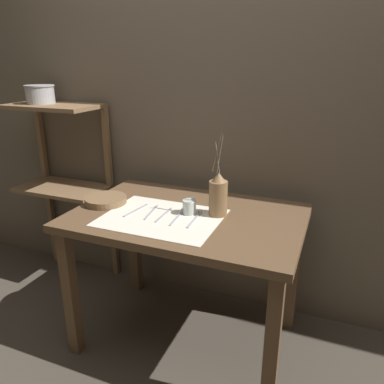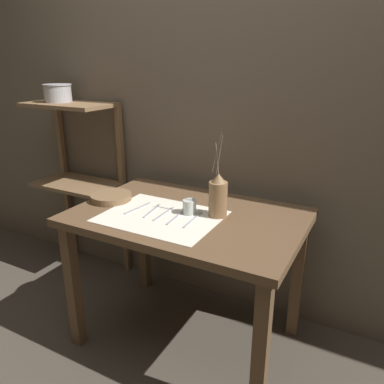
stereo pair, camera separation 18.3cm
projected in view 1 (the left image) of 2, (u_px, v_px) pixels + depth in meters
ground_plane at (188, 336)px, 2.14m from camera, size 12.00×12.00×0.00m
stone_wall_back at (220, 113)px, 2.17m from camera, size 7.00×0.06×2.40m
wooden_table at (187, 233)px, 1.92m from camera, size 1.15×0.76×0.76m
wooden_shelf_unit at (63, 160)px, 2.48m from camera, size 0.59×0.33×1.23m
linen_cloth at (162, 218)px, 1.83m from camera, size 0.57×0.44×0.00m
pitcher_with_flowers at (218, 196)px, 1.83m from camera, size 0.09×0.09×0.42m
wooden_bowl at (106, 200)px, 2.01m from camera, size 0.22×0.22×0.04m
glass_tumbler_near at (189, 207)px, 1.87m from camera, size 0.07×0.07×0.07m
knife_center at (136, 210)px, 1.91m from camera, size 0.04×0.19×0.00m
fork_outer at (151, 212)px, 1.89m from camera, size 0.04×0.19×0.00m
fork_inner at (164, 215)px, 1.86m from camera, size 0.02×0.19×0.00m
spoon_inner at (181, 213)px, 1.87m from camera, size 0.03×0.20×0.02m
spoon_outer at (198, 215)px, 1.85m from camera, size 0.03×0.20×0.02m
metal_pot_large at (40, 94)px, 2.34m from camera, size 0.18×0.18×0.11m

